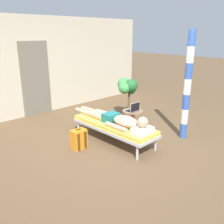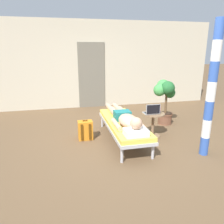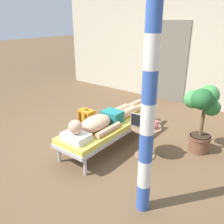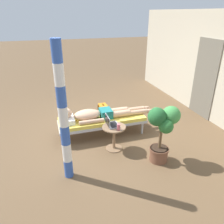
{
  "view_description": "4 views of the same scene",
  "coord_description": "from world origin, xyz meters",
  "px_view_note": "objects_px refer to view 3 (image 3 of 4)",
  "views": [
    {
      "loc": [
        -3.36,
        -3.42,
        2.25
      ],
      "look_at": [
        0.08,
        0.13,
        0.66
      ],
      "focal_mm": 39.7,
      "sensor_mm": 36.0,
      "label": 1
    },
    {
      "loc": [
        -1.08,
        -3.98,
        1.85
      ],
      "look_at": [
        -0.11,
        0.23,
        0.59
      ],
      "focal_mm": 35.08,
      "sensor_mm": 36.0,
      "label": 2
    },
    {
      "loc": [
        2.44,
        -2.82,
        2.12
      ],
      "look_at": [
        0.19,
        0.07,
        0.65
      ],
      "focal_mm": 38.38,
      "sensor_mm": 36.0,
      "label": 3
    },
    {
      "loc": [
        4.5,
        -1.02,
        2.63
      ],
      "look_at": [
        0.14,
        0.33,
        0.54
      ],
      "focal_mm": 35.19,
      "sensor_mm": 36.0,
      "label": 4
    }
  ],
  "objects_px": {
    "lounge_chair": "(109,127)",
    "laptop": "(141,123)",
    "side_table": "(146,136)",
    "drink_glass": "(156,125)",
    "person_reclining": "(105,120)",
    "backpack": "(87,120)",
    "potted_plant": "(203,110)",
    "porch_post": "(148,118)"
  },
  "relations": [
    {
      "from": "potted_plant",
      "to": "backpack",
      "type": "bearing_deg",
      "value": -164.76
    },
    {
      "from": "backpack",
      "to": "potted_plant",
      "type": "xyz_separation_m",
      "value": [
        2.05,
        0.56,
        0.53
      ]
    },
    {
      "from": "lounge_chair",
      "to": "laptop",
      "type": "xyz_separation_m",
      "value": [
        0.63,
        0.02,
        0.24
      ]
    },
    {
      "from": "side_table",
      "to": "drink_glass",
      "type": "relative_size",
      "value": 4.32
    },
    {
      "from": "backpack",
      "to": "lounge_chair",
      "type": "bearing_deg",
      "value": -17.0
    },
    {
      "from": "laptop",
      "to": "potted_plant",
      "type": "distance_m",
      "value": 1.03
    },
    {
      "from": "person_reclining",
      "to": "drink_glass",
      "type": "height_order",
      "value": "person_reclining"
    },
    {
      "from": "backpack",
      "to": "porch_post",
      "type": "bearing_deg",
      "value": -30.16
    },
    {
      "from": "side_table",
      "to": "porch_post",
      "type": "relative_size",
      "value": 0.23
    },
    {
      "from": "person_reclining",
      "to": "porch_post",
      "type": "xyz_separation_m",
      "value": [
        1.25,
        -0.84,
        0.64
      ]
    },
    {
      "from": "person_reclining",
      "to": "porch_post",
      "type": "bearing_deg",
      "value": -33.74
    },
    {
      "from": "lounge_chair",
      "to": "side_table",
      "type": "distance_m",
      "value": 0.69
    },
    {
      "from": "drink_glass",
      "to": "porch_post",
      "type": "bearing_deg",
      "value": -68.32
    },
    {
      "from": "laptop",
      "to": "person_reclining",
      "type": "bearing_deg",
      "value": -169.25
    },
    {
      "from": "laptop",
      "to": "potted_plant",
      "type": "relative_size",
      "value": 0.28
    },
    {
      "from": "lounge_chair",
      "to": "drink_glass",
      "type": "relative_size",
      "value": 16.53
    },
    {
      "from": "side_table",
      "to": "laptop",
      "type": "distance_m",
      "value": 0.24
    },
    {
      "from": "side_table",
      "to": "backpack",
      "type": "height_order",
      "value": "side_table"
    },
    {
      "from": "laptop",
      "to": "drink_glass",
      "type": "distance_m",
      "value": 0.23
    },
    {
      "from": "side_table",
      "to": "drink_glass",
      "type": "bearing_deg",
      "value": 16.94
    },
    {
      "from": "side_table",
      "to": "drink_glass",
      "type": "height_order",
      "value": "drink_glass"
    },
    {
      "from": "person_reclining",
      "to": "drink_glass",
      "type": "bearing_deg",
      "value": 14.48
    },
    {
      "from": "lounge_chair",
      "to": "potted_plant",
      "type": "bearing_deg",
      "value": 31.51
    },
    {
      "from": "backpack",
      "to": "person_reclining",
      "type": "bearing_deg",
      "value": -23.64
    },
    {
      "from": "person_reclining",
      "to": "potted_plant",
      "type": "xyz_separation_m",
      "value": [
        1.29,
        0.89,
        0.21
      ]
    },
    {
      "from": "lounge_chair",
      "to": "backpack",
      "type": "relative_size",
      "value": 4.71
    },
    {
      "from": "backpack",
      "to": "porch_post",
      "type": "relative_size",
      "value": 0.18
    },
    {
      "from": "side_table",
      "to": "person_reclining",
      "type": "bearing_deg",
      "value": -166.07
    },
    {
      "from": "drink_glass",
      "to": "potted_plant",
      "type": "distance_m",
      "value": 0.83
    },
    {
      "from": "person_reclining",
      "to": "backpack",
      "type": "distance_m",
      "value": 0.89
    },
    {
      "from": "drink_glass",
      "to": "potted_plant",
      "type": "bearing_deg",
      "value": 56.01
    },
    {
      "from": "backpack",
      "to": "drink_glass",
      "type": "bearing_deg",
      "value": -4.2
    },
    {
      "from": "lounge_chair",
      "to": "porch_post",
      "type": "xyz_separation_m",
      "value": [
        1.25,
        -0.94,
        0.81
      ]
    },
    {
      "from": "lounge_chair",
      "to": "porch_post",
      "type": "relative_size",
      "value": 0.86
    },
    {
      "from": "person_reclining",
      "to": "laptop",
      "type": "bearing_deg",
      "value": 10.75
    },
    {
      "from": "potted_plant",
      "to": "laptop",
      "type": "bearing_deg",
      "value": -130.74
    },
    {
      "from": "person_reclining",
      "to": "laptop",
      "type": "xyz_separation_m",
      "value": [
        0.63,
        0.12,
        0.07
      ]
    },
    {
      "from": "person_reclining",
      "to": "side_table",
      "type": "xyz_separation_m",
      "value": [
        0.69,
        0.17,
        -0.16
      ]
    },
    {
      "from": "person_reclining",
      "to": "backpack",
      "type": "bearing_deg",
      "value": 156.36
    },
    {
      "from": "backpack",
      "to": "porch_post",
      "type": "distance_m",
      "value": 2.52
    },
    {
      "from": "drink_glass",
      "to": "porch_post",
      "type": "height_order",
      "value": "porch_post"
    },
    {
      "from": "person_reclining",
      "to": "side_table",
      "type": "distance_m",
      "value": 0.72
    }
  ]
}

